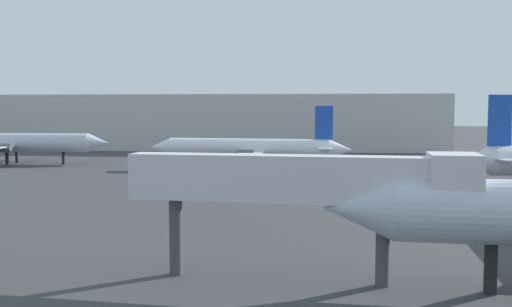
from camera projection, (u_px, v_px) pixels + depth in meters
name	position (u px, v px, depth m)	size (l,w,h in m)	color
airplane_far_left	(249.00, 148.00, 82.14)	(29.88, 17.72, 9.39)	silver
airplane_far_right	(17.00, 143.00, 92.83)	(30.28, 18.79, 9.37)	#B2BCCC
jet_bridge	(315.00, 182.00, 29.00)	(17.84, 3.68, 6.76)	silver
terminal_building	(225.00, 122.00, 128.22)	(96.08, 18.47, 12.06)	#B7B7B2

